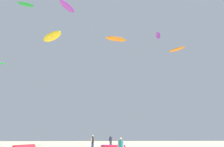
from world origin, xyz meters
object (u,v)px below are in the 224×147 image
Objects in this scene: person_midground at (93,141)px; kite_aloft_3 at (67,7)px; kite_aloft_5 at (26,4)px; person_foreground at (121,146)px; person_right at (111,140)px; kite_aloft_4 at (52,36)px; kite_aloft_6 at (158,35)px; kite_aloft_1 at (177,49)px; kite_aloft_2 at (116,39)px; kite_grounded_mid at (24,147)px; kite_grounded_near at (113,146)px.

kite_aloft_3 reaches higher than person_midground.
person_midground is 28.86m from kite_aloft_5.
kite_aloft_3 is at bearing -46.50° from kite_aloft_5.
kite_aloft_3 is (-6.42, 10.09, 18.57)m from person_foreground.
person_right is 18.92m from kite_aloft_4.
person_midground is at bearing 0.95° from person_right.
kite_aloft_6 is at bearing 43.18° from kite_aloft_4.
kite_aloft_1 is 1.21× the size of kite_aloft_5.
kite_aloft_4 is at bearing -27.20° from person_right.
kite_aloft_2 reaches higher than person_right.
kite_grounded_mid is 1.27× the size of kite_aloft_4.
kite_grounded_near is 0.89× the size of kite_aloft_2.
kite_grounded_mid is at bearing -157.21° from kite_aloft_1.
person_foreground reaches higher than kite_grounded_mid.
kite_aloft_2 reaches higher than kite_grounded_mid.
kite_aloft_3 is at bearing -131.66° from kite_aloft_6.
kite_aloft_3 reaches higher than kite_aloft_4.
kite_aloft_5 is 31.04m from kite_aloft_6.
kite_aloft_2 is 13.72m from kite_aloft_3.
kite_grounded_near is 24.66m from kite_aloft_1.
kite_aloft_1 is (25.47, 10.70, 18.42)m from kite_grounded_mid.
kite_aloft_6 is at bearing 23.05° from kite_aloft_5.
kite_aloft_4 reaches higher than kite_grounded_mid.
kite_aloft_3 is at bearing -14.52° from person_right.
kite_aloft_3 is 4.82m from kite_aloft_4.
kite_aloft_6 is (28.56, 12.15, 0.16)m from kite_aloft_5.
kite_aloft_2 is at bearing 33.60° from kite_grounded_mid.
kite_aloft_4 is (-10.15, -9.62, -4.18)m from kite_aloft_2.
kite_grounded_mid is (-8.88, 0.87, -0.77)m from person_midground.
person_foreground is 0.39× the size of kite_aloft_6.
kite_grounded_near is at bearing -125.93° from kite_aloft_6.
kite_aloft_5 is (-13.16, 7.89, 24.44)m from person_midground.
kite_grounded_mid is 1.38× the size of kite_aloft_3.
kite_aloft_2 reaches higher than kite_aloft_3.
kite_aloft_6 is (11.43, 10.63, 5.99)m from kite_aloft_2.
kite_aloft_5 is at bearing 130.74° from kite_aloft_4.
kite_aloft_4 reaches higher than person_right.
kite_aloft_4 is (-9.03, -8.18, 14.47)m from person_right.
kite_aloft_5 is (-29.76, -3.69, 6.79)m from kite_aloft_1.
kite_grounded_near is 0.78× the size of kite_grounded_mid.
kite_grounded_mid is at bearing -141.71° from kite_aloft_6.
kite_aloft_3 is 29.83m from kite_aloft_6.
kite_aloft_2 is at bearing -137.07° from kite_aloft_6.
kite_aloft_6 is at bearing 94.71° from person_midground.
kite_aloft_2 is (3.96, 9.40, 18.61)m from person_midground.
kite_aloft_5 reaches higher than kite_aloft_4.
kite_aloft_1 reaches higher than person_midground.
person_midground is 21.23m from kite_aloft_2.
person_foreground is 0.32× the size of kite_grounded_mid.
person_midground is at bearing -112.86° from kite_aloft_2.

